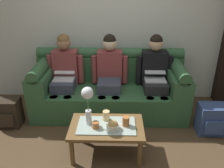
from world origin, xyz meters
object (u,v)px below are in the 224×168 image
Objects in this scene: coffee_table at (107,129)px; person_middle at (110,72)px; snack_bowl at (113,126)px; cup_far_center at (96,125)px; couch at (110,89)px; person_right at (155,72)px; backpack_left at (9,113)px; flower_vase at (88,99)px; cup_near_right at (106,116)px; backpack_right at (211,119)px; person_left at (65,72)px; cup_near_left at (126,121)px.

person_middle is at bearing 90.00° from coffee_table.
snack_bowl is (0.08, -0.08, 0.11)m from coffee_table.
person_middle is at bearing 83.60° from cup_far_center.
couch is at bearing 83.62° from cup_far_center.
person_middle reaches higher than coffee_table.
backpack_left is (-2.12, -0.49, -0.45)m from person_right.
flower_vase is at bearing -101.79° from person_middle.
person_middle is 1.00× the size of person_right.
flower_vase is 0.35m from cup_near_right.
cup_near_right reaches higher than backpack_right.
flower_vase is (0.48, -1.01, 0.07)m from person_left.
backpack_left is (-1.42, 0.43, -0.25)m from cup_near_right.
cup_near_right is at bearing -90.55° from couch.
cup_near_right is at bearing -90.55° from person_middle.
person_right is 10.65× the size of cup_near_left.
cup_far_center is (0.09, -0.09, -0.29)m from flower_vase.
backpack_right is (1.54, 0.51, -0.23)m from cup_far_center.
person_middle is 0.69m from person_right.
person_middle is (0.00, -0.00, 0.29)m from couch.
flower_vase is (-0.21, -1.01, 0.07)m from person_middle.
person_right is at bearing 65.83° from cup_near_left.
cup_near_left is at bearing -114.17° from person_right.
flower_vase is at bearing -23.04° from backpack_left.
backpack_left is 1.00× the size of backpack_right.
flower_vase is 1.14× the size of backpack_right.
cup_near_left is (0.23, -1.04, 0.09)m from couch.
coffee_table is at bearing -123.74° from person_right.
person_left is at bearing -179.96° from person_middle.
person_right reaches higher than flower_vase.
person_middle reaches higher than flower_vase.
flower_vase is at bearing 135.60° from cup_far_center.
person_left is 1.38m from person_right.
couch is at bearing 157.41° from backpack_right.
snack_bowl reaches higher than cup_far_center.
person_middle is 1.40× the size of coffee_table.
couch is at bearing 90.00° from coffee_table.
person_left reaches higher than backpack_left.
person_right is (0.69, -0.00, 0.29)m from couch.
snack_bowl is at bearing -55.42° from person_left.
coffee_table is 2.08× the size of backpack_left.
person_middle reaches higher than cup_far_center.
backpack_right is (1.19, 0.45, -0.25)m from cup_near_left.
person_left is at bearing 117.37° from cup_far_center.
cup_near_right reaches higher than coffee_table.
person_left reaches higher than cup_near_left.
couch is 1.91× the size of person_right.
backpack_right is (1.63, 0.43, -0.52)m from flower_vase.
cup_far_center is at bearing -126.58° from person_right.
cup_near_right is (-0.23, 0.11, 0.00)m from cup_near_left.
person_left is 2.23m from backpack_right.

